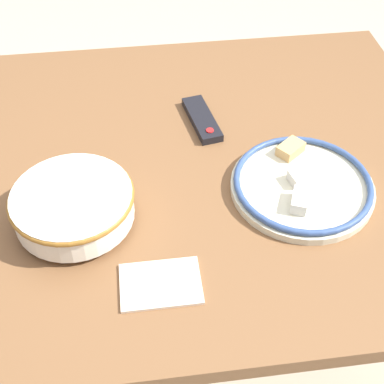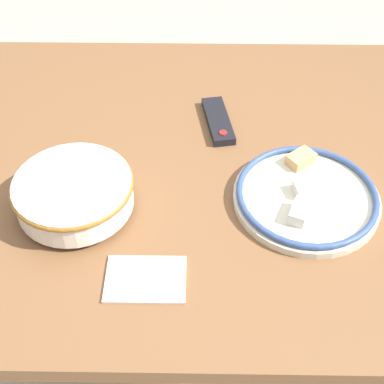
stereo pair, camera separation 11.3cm
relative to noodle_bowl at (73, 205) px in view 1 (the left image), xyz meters
The scene contains 6 objects.
ground_plane 0.87m from the noodle_bowl, 30.46° to the left, with size 8.00×8.00×0.00m, color #B7A88E.
dining_table 0.34m from the noodle_bowl, 30.46° to the left, with size 1.26×1.05×0.77m.
noodle_bowl is the anchor object (origin of this frame).
food_plate 0.49m from the noodle_bowl, ahead, with size 0.32×0.32×0.05m.
tv_remote 0.43m from the noodle_bowl, 43.55° to the left, with size 0.08×0.18×0.02m.
folded_napkin 0.25m from the noodle_bowl, 48.85° to the right, with size 0.15×0.11×0.01m.
Camera 1 is at (-0.12, -0.92, 1.62)m, focal length 50.00 mm.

